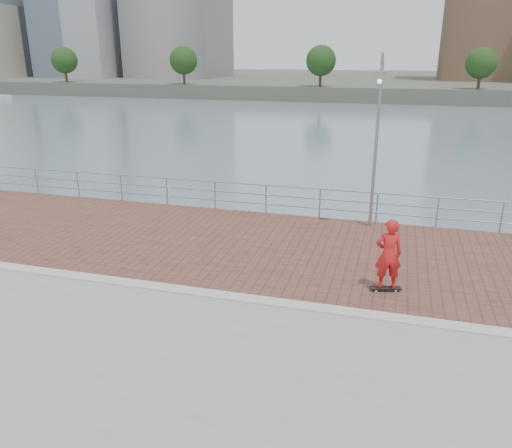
# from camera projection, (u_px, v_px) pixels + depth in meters

# --- Properties ---
(water) EXTENTS (400.00, 400.00, 0.00)m
(water) POSITION_uv_depth(u_px,v_px,m) (235.00, 366.00, 13.09)
(water) COLOR slate
(water) RESTS_ON ground
(brick_lane) EXTENTS (40.00, 6.80, 0.02)m
(brick_lane) POSITION_uv_depth(u_px,v_px,m) (270.00, 247.00, 15.72)
(brick_lane) COLOR brown
(brick_lane) RESTS_ON seawall
(curb) EXTENTS (40.00, 0.40, 0.06)m
(curb) POSITION_uv_depth(u_px,v_px,m) (234.00, 297.00, 12.43)
(curb) COLOR #B7B5AD
(curb) RESTS_ON seawall
(far_shore) EXTENTS (320.00, 95.00, 2.50)m
(far_shore) POSITION_uv_depth(u_px,v_px,m) (388.00, 81.00, 124.17)
(far_shore) COLOR #4C5142
(far_shore) RESTS_ON ground
(guardrail) EXTENTS (39.06, 0.06, 1.13)m
(guardrail) POSITION_uv_depth(u_px,v_px,m) (293.00, 198.00, 18.59)
(guardrail) COLOR #8C9EA8
(guardrail) RESTS_ON brick_lane
(street_lamp) EXTENTS (0.41, 1.18, 5.58)m
(street_lamp) POSITION_uv_depth(u_px,v_px,m) (378.00, 114.00, 15.96)
(street_lamp) COLOR gray
(street_lamp) RESTS_ON brick_lane
(skateboard) EXTENTS (0.81, 0.40, 0.09)m
(skateboard) POSITION_uv_depth(u_px,v_px,m) (385.00, 288.00, 12.77)
(skateboard) COLOR black
(skateboard) RESTS_ON brick_lane
(skateboarder) EXTENTS (0.77, 0.60, 1.85)m
(skateboarder) POSITION_uv_depth(u_px,v_px,m) (389.00, 254.00, 12.47)
(skateboarder) COLOR red
(skateboarder) RESTS_ON skateboard
(shoreline_trees) EXTENTS (144.92, 5.04, 6.72)m
(shoreline_trees) POSITION_uv_depth(u_px,v_px,m) (416.00, 62.00, 79.66)
(shoreline_trees) COLOR #473323
(shoreline_trees) RESTS_ON far_shore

